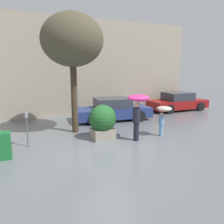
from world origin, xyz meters
TOP-DOWN VIEW (x-y plane):
  - ground_plane at (0.00, 0.00)m, footprint 40.00×40.00m
  - building_facade at (0.00, 6.50)m, footprint 18.00×0.30m
  - planter_box at (0.52, 1.27)m, footprint 1.16×1.16m
  - person_adult at (1.78, 0.51)m, footprint 0.90×0.90m
  - person_child at (3.07, 0.50)m, footprint 0.66×0.66m
  - parked_car_near at (2.32, 4.24)m, footprint 4.49×2.30m
  - parked_car_far at (7.83, 5.10)m, footprint 4.26×2.08m
  - street_tree at (-0.30, 2.71)m, footprint 2.74×2.74m
  - parking_meter at (-2.47, 1.53)m, footprint 0.14×0.14m
  - newspaper_box at (-3.29, 0.65)m, footprint 0.50×0.44m

SIDE VIEW (x-z plane):
  - ground_plane at x=0.00m, z-range 0.00..0.00m
  - newspaper_box at x=-3.29m, z-range 0.00..0.90m
  - parked_car_far at x=7.83m, z-range -0.05..1.22m
  - parked_car_near at x=2.32m, z-range -0.05..1.22m
  - planter_box at x=0.52m, z-range 0.04..1.50m
  - parking_meter at x=-2.47m, z-range 0.29..1.63m
  - person_child at x=3.07m, z-range 0.39..1.74m
  - person_adult at x=1.78m, z-range 0.52..2.44m
  - building_facade at x=0.00m, z-range 0.00..6.00m
  - street_tree at x=-0.30m, z-range 1.47..6.81m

